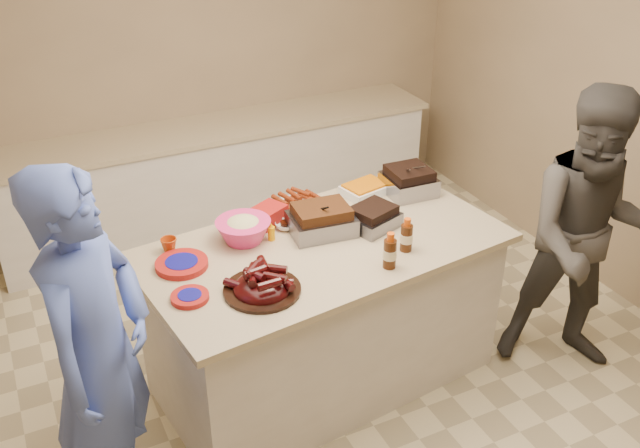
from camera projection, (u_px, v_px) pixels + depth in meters
name	position (u px, v px, depth m)	size (l,w,h in m)	color
room	(341.00, 383.00, 4.37)	(4.50, 5.00, 2.70)	tan
back_counter	(220.00, 177.00, 5.87)	(3.60, 0.64, 0.90)	silver
island	(324.00, 375.00, 4.43)	(2.02, 1.06, 0.96)	silver
rib_platter	(262.00, 292.00, 3.55)	(0.39, 0.39, 0.16)	#3B0708
pulled_pork_tray	(322.00, 232.00, 4.07)	(0.36, 0.27, 0.11)	#47230F
brisket_tray	(373.00, 227.00, 4.12)	(0.27, 0.23, 0.08)	black
roasting_pan	(408.00, 193.00, 4.50)	(0.29, 0.29, 0.12)	gray
coleslaw_bowl	(244.00, 241.00, 3.98)	(0.31, 0.31, 0.21)	#E02C74
sausage_plate	(300.00, 208.00, 4.32)	(0.33, 0.33, 0.06)	silver
mac_cheese_dish	(365.00, 194.00, 4.49)	(0.28, 0.20, 0.07)	orange
bbq_bottle_a	(389.00, 267.00, 3.75)	(0.07, 0.07, 0.20)	#3A1A09
bbq_bottle_b	(406.00, 250.00, 3.90)	(0.07, 0.07, 0.20)	#3A1A09
mustard_bottle	(272.00, 240.00, 3.99)	(0.04, 0.04, 0.11)	#ECA100
sauce_bowl	(286.00, 228.00, 4.11)	(0.12, 0.04, 0.12)	silver
plate_stack_large	(182.00, 267.00, 3.75)	(0.28, 0.28, 0.03)	maroon
plate_stack_small	(190.00, 299.00, 3.50)	(0.19, 0.19, 0.03)	maroon
plastic_cup	(170.00, 252.00, 3.88)	(0.09, 0.08, 0.09)	#AC3B0C
basket_stack	(268.00, 223.00, 4.16)	(0.20, 0.15, 0.10)	maroon
guest_gray	(564.00, 357.00, 4.58)	(0.88, 1.80, 0.68)	#46433F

